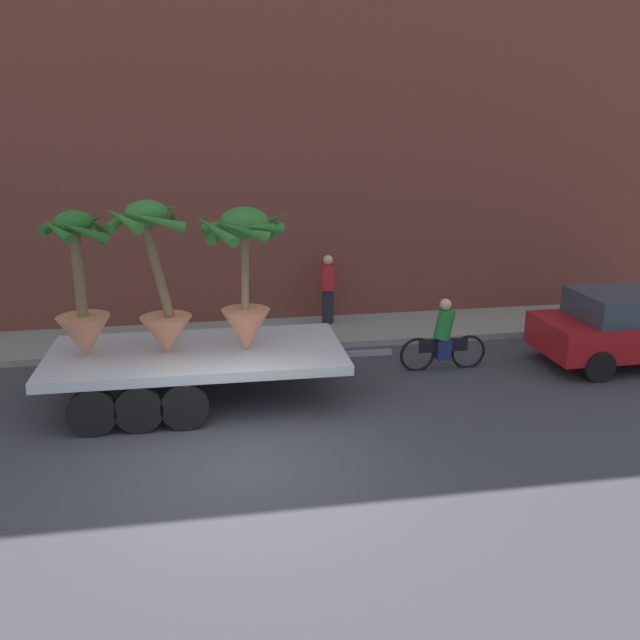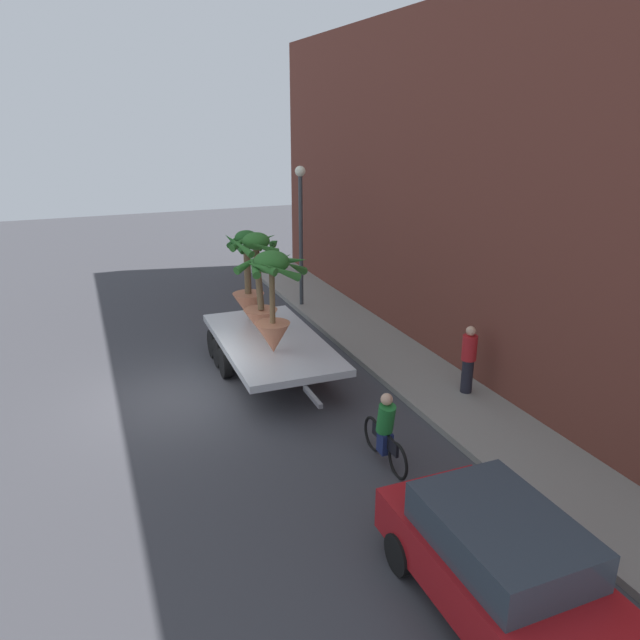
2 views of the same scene
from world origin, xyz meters
TOP-DOWN VIEW (x-y plane):
  - ground_plane at (0.00, 0.00)m, footprint 60.00×60.00m
  - sidewalk at (0.00, 6.10)m, footprint 24.00×2.20m
  - building_facade at (0.00, 7.80)m, footprint 24.00×1.20m
  - flatbed_trailer at (-0.85, 2.56)m, footprint 6.32×2.65m
  - potted_palm_rear at (-2.51, 2.51)m, footprint 1.24×1.29m
  - potted_palm_middle at (0.30, 2.37)m, footprint 1.83×1.81m
  - potted_palm_front at (-1.21, 2.46)m, footprint 1.39×1.41m
  - cyclist at (4.39, 3.34)m, footprint 1.84×0.35m
  - parked_car at (8.49, 2.98)m, footprint 4.22×1.92m
  - pedestrian_near_gate at (2.56, 6.56)m, footprint 0.36×0.36m
  - street_lamp at (-5.67, 5.30)m, footprint 0.36×0.36m

SIDE VIEW (x-z plane):
  - ground_plane at x=0.00m, z-range 0.00..0.00m
  - sidewalk at x=0.00m, z-range 0.00..0.15m
  - cyclist at x=4.39m, z-range -0.10..1.44m
  - flatbed_trailer at x=-0.85m, z-range 0.27..1.25m
  - parked_car at x=8.49m, z-range 0.04..1.62m
  - pedestrian_near_gate at x=2.56m, z-range 0.19..1.90m
  - potted_palm_rear at x=-2.51m, z-range 0.76..3.33m
  - potted_palm_front at x=-1.21m, z-range 0.88..3.61m
  - potted_palm_middle at x=0.30m, z-range 1.11..3.70m
  - street_lamp at x=-5.67m, z-range 0.82..5.65m
  - building_facade at x=0.00m, z-range 0.00..9.38m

